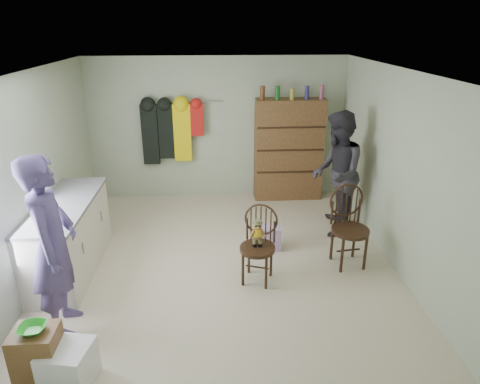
{
  "coord_description": "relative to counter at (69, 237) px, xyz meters",
  "views": [
    {
      "loc": [
        -0.08,
        -4.98,
        3.01
      ],
      "look_at": [
        0.25,
        0.2,
        0.95
      ],
      "focal_mm": 32.0,
      "sensor_mm": 36.0,
      "label": 1
    }
  ],
  "objects": [
    {
      "name": "room_walls",
      "position": [
        1.95,
        0.53,
        1.11
      ],
      "size": [
        5.0,
        5.0,
        5.0
      ],
      "color": "#B4C0A1",
      "rests_on": "ground"
    },
    {
      "name": "ground_plane",
      "position": [
        1.95,
        0.0,
        -0.47
      ],
      "size": [
        5.0,
        5.0,
        0.0
      ],
      "primitive_type": "plane",
      "color": "beige",
      "rests_on": "ground"
    },
    {
      "name": "chair_far",
      "position": [
        3.6,
        -0.05,
        0.11
      ],
      "size": [
        0.54,
        0.54,
        1.09
      ],
      "rotation": [
        0.0,
        0.0,
        0.14
      ],
      "color": "#321E11",
      "rests_on": "ground"
    },
    {
      "name": "person_left",
      "position": [
        0.26,
        -1.14,
        0.48
      ],
      "size": [
        0.53,
        0.74,
        1.9
      ],
      "primitive_type": "imported",
      "rotation": [
        0.0,
        0.0,
        1.69
      ],
      "color": "#4F4178",
      "rests_on": "ground"
    },
    {
      "name": "stool",
      "position": [
        0.28,
        -1.91,
        -0.2
      ],
      "size": [
        0.38,
        0.33,
        0.55
      ],
      "primitive_type": "cube",
      "color": "brown",
      "rests_on": "ground"
    },
    {
      "name": "chair_front",
      "position": [
        2.39,
        -0.38,
        0.08
      ],
      "size": [
        0.55,
        0.55,
        0.97
      ],
      "rotation": [
        0.0,
        0.0,
        -0.33
      ],
      "color": "#321E11",
      "rests_on": "ground"
    },
    {
      "name": "person_right",
      "position": [
        3.67,
        0.89,
        0.46
      ],
      "size": [
        0.9,
        1.04,
        1.86
      ],
      "primitive_type": "imported",
      "rotation": [
        0.0,
        0.0,
        -1.81
      ],
      "color": "#2D2B33",
      "rests_on": "ground"
    },
    {
      "name": "counter",
      "position": [
        0.0,
        0.0,
        0.0
      ],
      "size": [
        0.64,
        1.86,
        0.94
      ],
      "color": "silver",
      "rests_on": "ground"
    },
    {
      "name": "coat_rack",
      "position": [
        1.12,
        2.38,
        0.78
      ],
      "size": [
        1.42,
        0.12,
        1.09
      ],
      "color": "#99999E",
      "rests_on": "ground"
    },
    {
      "name": "plastic_tub",
      "position": [
        0.54,
        -1.95,
        -0.28
      ],
      "size": [
        0.47,
        0.46,
        0.39
      ],
      "primitive_type": "cube",
      "rotation": [
        0.0,
        0.0,
        -0.19
      ],
      "color": "white",
      "rests_on": "ground"
    },
    {
      "name": "dresser",
      "position": [
        3.2,
        2.3,
        0.44
      ],
      "size": [
        1.2,
        0.39,
        2.05
      ],
      "color": "brown",
      "rests_on": "ground"
    },
    {
      "name": "striped_bag",
      "position": [
        2.63,
        0.38,
        -0.3
      ],
      "size": [
        0.32,
        0.25,
        0.34
      ],
      "primitive_type": "cube",
      "rotation": [
        0.0,
        0.0,
        -0.02
      ],
      "color": "pink",
      "rests_on": "ground"
    },
    {
      "name": "bowl",
      "position": [
        0.28,
        -1.91,
        0.1
      ],
      "size": [
        0.24,
        0.24,
        0.06
      ],
      "primitive_type": "imported",
      "color": "green",
      "rests_on": "stool"
    }
  ]
}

